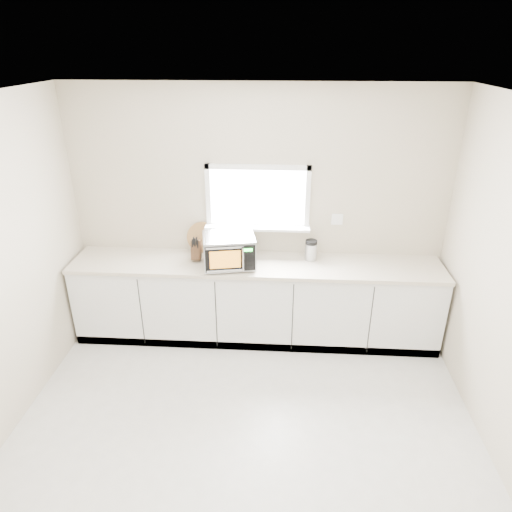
{
  "coord_description": "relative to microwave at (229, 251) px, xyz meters",
  "views": [
    {
      "loc": [
        0.28,
        -2.62,
        3.04
      ],
      "look_at": [
        0.01,
        1.55,
        1.07
      ],
      "focal_mm": 32.0,
      "sensor_mm": 36.0,
      "label": 1
    }
  ],
  "objects": [
    {
      "name": "microwave",
      "position": [
        0.0,
        0.0,
        0.0
      ],
      "size": [
        0.58,
        0.49,
        0.33
      ],
      "rotation": [
        0.0,
        0.0,
        0.19
      ],
      "color": "black",
      "rests_on": "countertop"
    },
    {
      "name": "cabinets",
      "position": [
        0.27,
        0.1,
        -0.65
      ],
      "size": [
        3.92,
        0.6,
        0.88
      ],
      "primitive_type": "cube",
      "color": "silver",
      "rests_on": "ground"
    },
    {
      "name": "cutting_board",
      "position": [
        -0.33,
        0.34,
        -0.0
      ],
      "size": [
        0.34,
        0.08,
        0.34
      ],
      "primitive_type": "cylinder",
      "rotation": [
        1.4,
        0.0,
        0.0
      ],
      "color": "#A57240",
      "rests_on": "countertop"
    },
    {
      "name": "coffee_grinder",
      "position": [
        0.85,
        0.21,
        -0.06
      ],
      "size": [
        0.13,
        0.13,
        0.22
      ],
      "rotation": [
        0.0,
        0.0,
        0.02
      ],
      "color": "#ADAFB5",
      "rests_on": "countertop"
    },
    {
      "name": "ground",
      "position": [
        0.27,
        -1.6,
        -1.09
      ],
      "size": [
        4.0,
        4.0,
        0.0
      ],
      "primitive_type": "plane",
      "color": "beige",
      "rests_on": "ground"
    },
    {
      "name": "back_wall",
      "position": [
        0.27,
        0.39,
        0.27
      ],
      "size": [
        4.0,
        0.17,
        2.7
      ],
      "color": "beige",
      "rests_on": "ground"
    },
    {
      "name": "countertop",
      "position": [
        0.27,
        0.09,
        -0.19
      ],
      "size": [
        3.92,
        0.64,
        0.04
      ],
      "primitive_type": "cube",
      "color": "beige",
      "rests_on": "cabinets"
    },
    {
      "name": "knife_block",
      "position": [
        -0.37,
        0.12,
        -0.05
      ],
      "size": [
        0.1,
        0.2,
        0.28
      ],
      "rotation": [
        0.0,
        0.0,
        0.03
      ],
      "color": "#4B2D1A",
      "rests_on": "countertop"
    }
  ]
}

